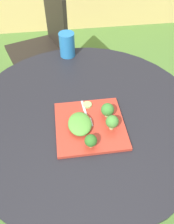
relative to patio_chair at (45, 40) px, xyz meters
The scene contains 11 objects.
ground_plane 1.20m from the patio_chair, 79.60° to the right, with size 12.00×12.00×0.00m, color #4C7533.
patio_table 1.08m from the patio_chair, 79.60° to the right, with size 1.07×1.07×0.76m.
patio_chair is the anchor object (origin of this frame).
salad_plate 1.20m from the patio_chair, 79.80° to the right, with size 0.29×0.29×0.01m, color #AD3323.
drinking_glass 0.68m from the patio_chair, 75.43° to the right, with size 0.09×0.09×0.14m.
fork 1.15m from the patio_chair, 79.68° to the right, with size 0.03×0.15×0.00m.
lettuce_mound 1.20m from the patio_chair, 81.97° to the right, with size 0.10×0.13×0.04m, color #519338.
broccoli_floret_0 1.19m from the patio_chair, 75.56° to the right, with size 0.06×0.06×0.07m.
broccoli_floret_1 1.26m from the patio_chair, 76.18° to the right, with size 0.05×0.05×0.07m.
broccoli_floret_2 1.31m from the patio_chair, 81.34° to the right, with size 0.05×0.05×0.06m.
cucumber_slice_0 1.09m from the patio_chair, 78.54° to the right, with size 0.04×0.04×0.01m, color #8EB766.
Camera 1 is at (-0.08, -0.71, 1.50)m, focal length 36.61 mm.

